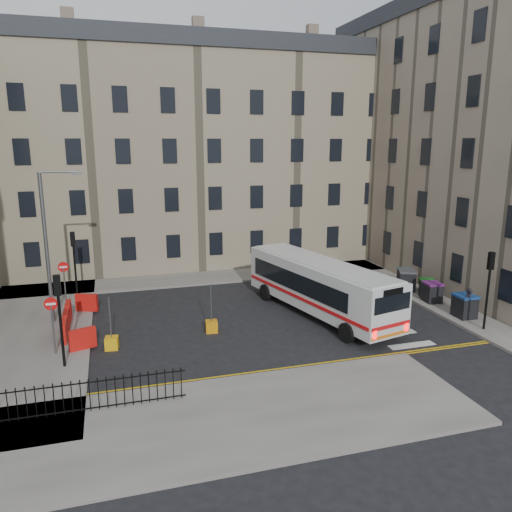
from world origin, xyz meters
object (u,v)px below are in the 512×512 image
wheelie_bin_c (427,288)px  bollard_yellow (112,343)px  wheelie_bin_b (432,292)px  streetlamp (46,246)px  bollard_chevron (212,326)px  pedestrian (467,304)px  wheelie_bin_a (465,306)px  bus (319,285)px  wheelie_bin_e (405,278)px  wheelie_bin_d (407,280)px

wheelie_bin_c → bollard_yellow: wheelie_bin_c is taller
bollard_yellow → wheelie_bin_b: bearing=4.6°
streetlamp → bollard_yellow: size_ratio=13.57×
wheelie_bin_b → bollard_chevron: size_ratio=2.00×
wheelie_bin_c → pedestrian: bearing=-69.7°
streetlamp → wheelie_bin_c: streetlamp is taller
bollard_yellow → bollard_chevron: same height
wheelie_bin_a → wheelie_bin_c: wheelie_bin_a is taller
bus → pedestrian: size_ratio=6.52×
pedestrian → bollard_yellow: 18.81m
pedestrian → bollard_chevron: (-13.72, 2.43, -0.73)m
wheelie_bin_e → bollard_chevron: size_ratio=2.14×
wheelie_bin_b → bollard_chevron: (-13.77, -0.71, -0.45)m
wheelie_bin_e → wheelie_bin_b: bearing=-79.3°
wheelie_bin_a → wheelie_bin_d: wheelie_bin_d is taller
wheelie_bin_a → bollard_chevron: wheelie_bin_a is taller
pedestrian → bus: bearing=-49.2°
wheelie_bin_a → wheelie_bin_b: bearing=92.1°
wheelie_bin_a → pedestrian: 0.39m
wheelie_bin_e → bollard_yellow: bearing=-150.7°
wheelie_bin_b → wheelie_bin_e: bearing=93.0°
wheelie_bin_e → pedestrian: size_ratio=0.73×
wheelie_bin_d → wheelie_bin_e: bearing=86.3°
bus → wheelie_bin_d: bus is taller
wheelie_bin_b → pedestrian: (-0.04, -3.14, 0.28)m
wheelie_bin_e → streetlamp: bearing=-163.6°
streetlamp → bus: 14.87m
bollard_chevron → wheelie_bin_b: bearing=3.0°
streetlamp → wheelie_bin_b: 22.24m
wheelie_bin_a → wheelie_bin_e: 6.14m
wheelie_bin_b → pedestrian: 3.15m
wheelie_bin_c → bollard_yellow: 19.12m
streetlamp → pedestrian: streetlamp is taller
wheelie_bin_a → pedestrian: bearing=-106.9°
bus → bollard_chevron: (-6.40, -0.90, -1.46)m
bollard_yellow → wheelie_bin_a: bearing=-4.1°
wheelie_bin_b → wheelie_bin_d: wheelie_bin_d is taller
wheelie_bin_c → pedestrian: size_ratio=0.75×
streetlamp → bollard_chevron: bearing=-23.8°
wheelie_bin_a → bollard_chevron: 13.99m
wheelie_bin_b → pedestrian: pedestrian is taller
bus → wheelie_bin_c: 7.67m
bollard_chevron → pedestrian: bearing=-10.0°
wheelie_bin_a → bollard_chevron: (-13.82, 2.14, -0.50)m
wheelie_bin_d → pedestrian: (0.07, -5.73, 0.20)m
bollard_chevron → wheelie_bin_e: bearing=15.9°
streetlamp → wheelie_bin_d: size_ratio=5.29×
pedestrian → bollard_chevron: bearing=-34.8°
wheelie_bin_d → bollard_chevron: (-13.65, -3.30, -0.53)m
streetlamp → wheelie_bin_c: size_ratio=6.15×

